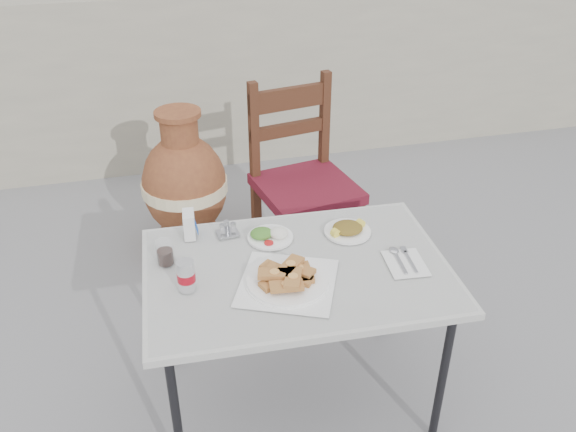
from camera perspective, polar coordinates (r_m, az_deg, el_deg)
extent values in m
plane|color=gray|center=(2.65, 2.44, -18.11)|extent=(80.00, 80.00, 0.00)
cylinder|color=black|center=(2.24, -10.37, -18.33)|extent=(0.03, 0.03, 0.64)
cylinder|color=black|center=(2.41, 14.25, -14.49)|extent=(0.03, 0.03, 0.64)
cylinder|color=black|center=(2.68, -11.00, -8.39)|extent=(0.03, 0.03, 0.64)
cylinder|color=black|center=(2.82, 9.22, -5.88)|extent=(0.03, 0.03, 0.64)
cube|color=white|center=(2.26, 0.86, -5.15)|extent=(1.15, 0.81, 0.03)
cube|color=white|center=(2.25, 0.86, -4.83)|extent=(1.11, 0.77, 0.00)
cube|color=white|center=(2.17, -0.03, -6.24)|extent=(0.44, 0.44, 0.00)
cylinder|color=white|center=(2.17, -0.03, -6.06)|extent=(0.29, 0.29, 0.01)
cylinder|color=white|center=(2.17, -0.03, -6.15)|extent=(0.30, 0.30, 0.01)
cylinder|color=white|center=(2.41, -1.67, -2.00)|extent=(0.18, 0.18, 0.01)
ellipsoid|color=white|center=(2.40, -0.87, -1.60)|extent=(0.07, 0.07, 0.04)
ellipsoid|color=#366E1F|center=(2.40, -2.49, -1.64)|extent=(0.09, 0.08, 0.04)
cylinder|color=red|center=(2.36, -1.80, -2.53)|extent=(0.04, 0.04, 0.00)
cylinder|color=white|center=(2.45, 5.58, -1.44)|extent=(0.19, 0.19, 0.01)
ellipsoid|color=#266A1A|center=(2.44, 5.60, -1.10)|extent=(0.12, 0.11, 0.04)
cylinder|color=yellow|center=(2.41, 4.45, -1.59)|extent=(0.04, 0.04, 0.03)
cylinder|color=yellow|center=(2.48, 6.78, -0.70)|extent=(0.04, 0.04, 0.03)
cylinder|color=silver|center=(2.14, -9.51, -5.51)|extent=(0.06, 0.06, 0.11)
cylinder|color=#B20C1B|center=(2.15, -9.50, -5.61)|extent=(0.06, 0.06, 0.03)
cylinder|color=#B8B9BF|center=(2.11, -9.64, -4.32)|extent=(0.06, 0.06, 0.00)
cylinder|color=white|center=(2.29, -11.44, -3.38)|extent=(0.07, 0.07, 0.09)
cylinder|color=black|center=(2.30, -11.39, -3.76)|extent=(0.06, 0.06, 0.06)
cube|color=white|center=(2.43, -9.24, -0.79)|extent=(0.05, 0.09, 0.11)
cube|color=blue|center=(2.43, -8.60, -0.91)|extent=(0.02, 0.04, 0.06)
cube|color=#B8B9BF|center=(2.44, -5.67, -1.62)|extent=(0.09, 0.08, 0.01)
cylinder|color=white|center=(2.41, -6.13, -1.29)|extent=(0.02, 0.02, 0.05)
cylinder|color=white|center=(2.41, -5.15, -1.16)|extent=(0.02, 0.02, 0.05)
cylinder|color=#B8B9BF|center=(2.44, -5.76, -0.89)|extent=(0.02, 0.02, 0.04)
cube|color=white|center=(2.31, 10.93, -4.36)|extent=(0.16, 0.19, 0.00)
cube|color=#B8B9BF|center=(2.30, 10.48, -4.30)|extent=(0.02, 0.14, 0.00)
ellipsoid|color=#B8B9BF|center=(2.36, 9.88, -3.15)|extent=(0.04, 0.05, 0.01)
cube|color=#B8B9BF|center=(2.31, 11.42, -4.20)|extent=(0.02, 0.14, 0.00)
cube|color=#B8B9BF|center=(2.37, 10.80, -3.10)|extent=(0.03, 0.04, 0.00)
cube|color=#371A0F|center=(3.01, -0.11, -4.43)|extent=(0.05, 0.05, 0.50)
cube|color=#371A0F|center=(3.17, 6.45, -2.66)|extent=(0.05, 0.05, 0.50)
cube|color=#371A0F|center=(3.32, -2.94, -0.78)|extent=(0.05, 0.05, 0.50)
cube|color=#371A0F|center=(3.46, 3.17, 0.67)|extent=(0.05, 0.05, 0.50)
cube|color=maroon|center=(3.09, 1.72, 2.58)|extent=(0.54, 0.54, 0.06)
cube|color=#371A0F|center=(3.07, -3.20, 7.53)|extent=(0.05, 0.05, 0.55)
cube|color=#371A0F|center=(3.22, 3.44, 8.70)|extent=(0.05, 0.05, 0.55)
cube|color=#371A0F|center=(3.08, 0.20, 10.97)|extent=(0.44, 0.11, 0.11)
cube|color=#371A0F|center=(3.14, 0.20, 8.14)|extent=(0.44, 0.11, 0.07)
cylinder|color=brown|center=(3.62, -9.16, -2.00)|extent=(0.36, 0.36, 0.09)
ellipsoid|color=brown|center=(3.44, -9.64, 2.84)|extent=(0.47, 0.47, 0.59)
cylinder|color=beige|center=(3.44, -9.64, 2.84)|extent=(0.48, 0.48, 0.07)
cylinder|color=brown|center=(3.30, -10.14, 7.80)|extent=(0.20, 0.20, 0.18)
cylinder|color=brown|center=(3.27, -10.30, 9.42)|extent=(0.25, 0.25, 0.03)
cube|color=#A39D88|center=(4.41, -6.70, 12.46)|extent=(6.00, 0.25, 1.20)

